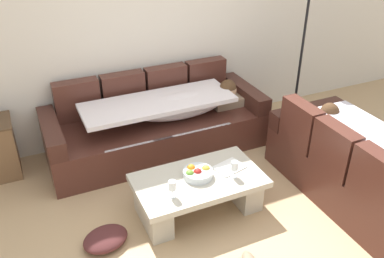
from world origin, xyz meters
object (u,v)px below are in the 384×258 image
object	(u,v)px
couch_near_window	(357,167)
fruit_bowl	(197,173)
open_magazine	(229,167)
coffee_table	(199,190)
couch_along_wall	(160,124)
wine_glass_near_left	(172,186)
crumpled_garment	(106,239)
floor_lamp	(302,41)
wine_glass_near_right	(235,166)

from	to	relation	value
couch_near_window	fruit_bowl	size ratio (longest dim) A/B	6.69
open_magazine	coffee_table	bearing A→B (deg)	170.45
couch_along_wall	open_magazine	distance (m)	1.21
wine_glass_near_left	crumpled_garment	size ratio (longest dim) A/B	0.42
coffee_table	fruit_bowl	distance (m)	0.19
fruit_bowl	floor_lamp	size ratio (longest dim) A/B	0.14
couch_along_wall	couch_near_window	xyz separation A→B (m)	(1.46, -1.64, 0.01)
couch_along_wall	coffee_table	size ratio (longest dim) A/B	2.09
fruit_bowl	wine_glass_near_left	xyz separation A→B (m)	(-0.32, -0.18, 0.07)
fruit_bowl	wine_glass_near_left	size ratio (longest dim) A/B	1.69
couch_near_window	floor_lamp	bearing A→B (deg)	-14.19
coffee_table	wine_glass_near_right	world-z (taller)	wine_glass_near_right
couch_along_wall	coffee_table	world-z (taller)	couch_along_wall
wine_glass_near_right	crumpled_garment	bearing A→B (deg)	177.95
wine_glass_near_left	wine_glass_near_right	xyz separation A→B (m)	(0.63, 0.03, 0.00)
coffee_table	fruit_bowl	size ratio (longest dim) A/B	4.29
couch_near_window	wine_glass_near_left	xyz separation A→B (m)	(-1.84, 0.28, 0.16)
coffee_table	crumpled_garment	world-z (taller)	coffee_table
couch_near_window	fruit_bowl	world-z (taller)	couch_near_window
fruit_bowl	wine_glass_near_right	xyz separation A→B (m)	(0.31, -0.14, 0.07)
wine_glass_near_right	open_magazine	distance (m)	0.19
couch_near_window	wine_glass_near_right	bearing A→B (deg)	75.35
wine_glass_near_right	open_magazine	xyz separation A→B (m)	(0.03, 0.15, -0.11)
fruit_bowl	crumpled_garment	world-z (taller)	fruit_bowl
wine_glass_near_left	crumpled_garment	world-z (taller)	wine_glass_near_left
floor_lamp	fruit_bowl	bearing A→B (deg)	-150.58
couch_along_wall	wine_glass_near_left	xyz separation A→B (m)	(-0.39, -1.35, 0.17)
couch_along_wall	crumpled_garment	distance (m)	1.64
couch_near_window	floor_lamp	xyz separation A→B (m)	(0.39, 1.54, 0.78)
crumpled_garment	open_magazine	bearing A→B (deg)	4.61
open_magazine	floor_lamp	size ratio (longest dim) A/B	0.14
couch_along_wall	wine_glass_near_right	bearing A→B (deg)	-79.63
couch_along_wall	floor_lamp	xyz separation A→B (m)	(1.84, -0.10, 0.79)
wine_glass_near_left	coffee_table	bearing A→B (deg)	25.03
coffee_table	wine_glass_near_left	xyz separation A→B (m)	(-0.32, -0.15, 0.26)
wine_glass_near_right	couch_near_window	bearing A→B (deg)	-14.65
coffee_table	couch_near_window	bearing A→B (deg)	-15.95
couch_near_window	crumpled_garment	distance (m)	2.49
fruit_bowl	wine_glass_near_right	distance (m)	0.35
couch_along_wall	floor_lamp	world-z (taller)	floor_lamp
coffee_table	couch_along_wall	bearing A→B (deg)	86.80
crumpled_garment	fruit_bowl	bearing A→B (deg)	6.13
couch_along_wall	open_magazine	xyz separation A→B (m)	(0.27, -1.17, 0.06)
open_magazine	couch_near_window	bearing A→B (deg)	-35.81
open_magazine	crumpled_garment	world-z (taller)	open_magazine
floor_lamp	wine_glass_near_left	bearing A→B (deg)	-150.68
couch_near_window	crumpled_garment	xyz separation A→B (m)	(-2.45, 0.36, -0.28)
coffee_table	open_magazine	size ratio (longest dim) A/B	4.29
wine_glass_near_left	open_magazine	world-z (taller)	wine_glass_near_left
couch_along_wall	open_magazine	world-z (taller)	couch_along_wall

